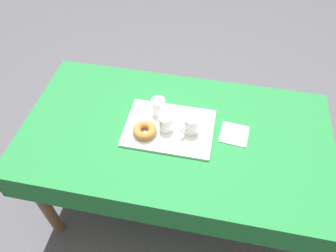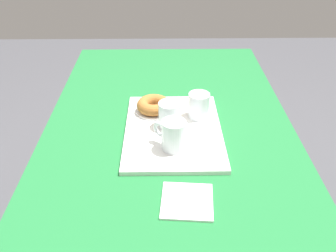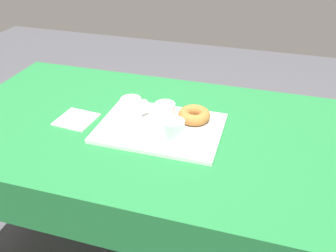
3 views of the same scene
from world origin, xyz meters
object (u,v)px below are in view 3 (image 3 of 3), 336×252
sugar_donut_left (194,115)px  donut_plate_left (194,121)px  dining_table (153,147)px  water_glass_far (165,117)px  tea_mug_left (132,111)px  serving_tray (160,128)px  water_glass_near (174,133)px  paper_napkin (76,119)px

sugar_donut_left → donut_plate_left: bearing=0.0°
dining_table → donut_plate_left: (0.14, 0.05, 0.11)m
water_glass_far → tea_mug_left: bearing=-177.7°
tea_mug_left → donut_plate_left: tea_mug_left is taller
dining_table → water_glass_far: (0.05, -0.00, 0.14)m
tea_mug_left → sugar_donut_left: tea_mug_left is taller
donut_plate_left → sugar_donut_left: 0.02m
serving_tray → water_glass_far: bearing=28.8°
water_glass_near → tea_mug_left: bearing=153.4°
dining_table → serving_tray: serving_tray is taller
sugar_donut_left → paper_napkin: 0.44m
paper_napkin → water_glass_near: bearing=-8.7°
water_glass_far → donut_plate_left: water_glass_far is taller
donut_plate_left → paper_napkin: bearing=-167.8°
paper_napkin → donut_plate_left: bearing=12.2°
serving_tray → dining_table: bearing=158.6°
tea_mug_left → donut_plate_left: 0.23m
water_glass_near → water_glass_far: same height
tea_mug_left → paper_napkin: tea_mug_left is taller
tea_mug_left → water_glass_far: bearing=2.3°
paper_napkin → serving_tray: bearing=4.9°
serving_tray → paper_napkin: size_ratio=3.29×
dining_table → water_glass_far: size_ratio=17.69×
serving_tray → water_glass_far: 0.05m
dining_table → water_glass_near: 0.21m
water_glass_far → paper_napkin: size_ratio=0.66×
serving_tray → paper_napkin: serving_tray is taller
tea_mug_left → water_glass_near: (0.18, -0.09, -0.00)m
dining_table → serving_tray: size_ratio=3.53×
dining_table → donut_plate_left: size_ratio=12.50×
serving_tray → tea_mug_left: tea_mug_left is taller
sugar_donut_left → dining_table: bearing=-159.2°
sugar_donut_left → water_glass_near: bearing=-102.2°
water_glass_far → sugar_donut_left: water_glass_far is taller
water_glass_near → sugar_donut_left: bearing=77.8°
dining_table → donut_plate_left: bearing=20.8°
water_glass_near → sugar_donut_left: (0.03, 0.15, -0.01)m
water_glass_far → sugar_donut_left: size_ratio=0.74×
serving_tray → donut_plate_left: 0.13m
dining_table → sugar_donut_left: sugar_donut_left is taller
serving_tray → donut_plate_left: (0.11, 0.07, 0.01)m
water_glass_near → water_glass_far: 0.11m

